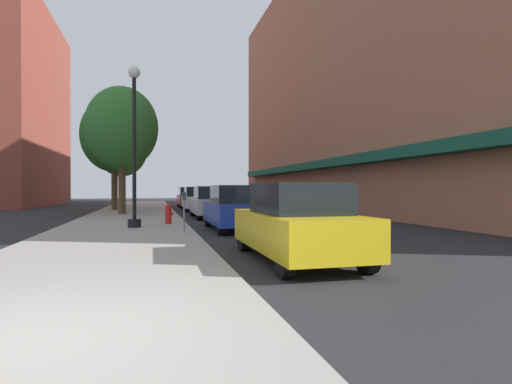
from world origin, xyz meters
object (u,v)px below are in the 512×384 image
object	(u,v)px
car_yellow	(297,223)
car_white	(197,199)
car_red	(189,197)
fire_hydrant	(168,214)
lamppost	(134,143)
tree_near	(114,135)
tree_mid	(122,128)
parking_meter_near	(184,206)
car_blue	(235,208)
tree_far	(122,148)
car_silver	(211,203)

from	to	relation	value
car_yellow	car_white	bearing A→B (deg)	87.80
car_red	car_yellow	bearing A→B (deg)	-92.28
car_white	car_red	xyz separation A→B (m)	(0.00, 5.73, 0.00)
car_yellow	car_red	bearing A→B (deg)	87.80
fire_hydrant	car_red	size ratio (longest dim) A/B	0.18
lamppost	tree_near	bearing A→B (deg)	97.84
tree_mid	parking_meter_near	bearing A→B (deg)	-75.37
tree_mid	car_blue	distance (m)	10.93
parking_meter_near	tree_far	world-z (taller)	tree_far
tree_mid	car_yellow	xyz separation A→B (m)	(4.61, -15.70, -4.13)
lamppost	car_silver	distance (m)	7.17
tree_near	car_yellow	distance (m)	21.61
fire_hydrant	tree_far	xyz separation A→B (m)	(-2.93, 16.78, 4.25)
car_blue	car_silver	size ratio (longest dim) A/B	1.00
tree_near	tree_far	bearing A→B (deg)	88.39
lamppost	fire_hydrant	world-z (taller)	lamppost
lamppost	tree_mid	world-z (taller)	tree_mid
tree_far	lamppost	bearing A→B (deg)	-84.69
tree_near	car_yellow	world-z (taller)	tree_near
fire_hydrant	car_blue	xyz separation A→B (m)	(2.34, -1.85, 0.29)
tree_far	car_white	bearing A→B (deg)	-45.81
car_blue	car_white	bearing A→B (deg)	91.48
parking_meter_near	tree_near	size ratio (longest dim) A/B	0.17
lamppost	car_white	world-z (taller)	lamppost
parking_meter_near	car_silver	size ratio (longest dim) A/B	0.30
tree_far	car_silver	world-z (taller)	tree_far
car_white	tree_far	bearing A→B (deg)	132.62
tree_far	car_yellow	bearing A→B (deg)	-78.22
lamppost	parking_meter_near	xyz separation A→B (m)	(1.66, -1.84, -2.25)
parking_meter_near	tree_mid	size ratio (longest dim) A/B	0.18
car_yellow	car_white	world-z (taller)	same
lamppost	fire_hydrant	size ratio (longest dim) A/B	7.47
tree_near	car_red	distance (m)	8.63
parking_meter_near	car_blue	xyz separation A→B (m)	(1.95, 1.17, -0.14)
parking_meter_near	car_silver	distance (m)	7.81
tree_far	car_red	distance (m)	6.60
parking_meter_near	car_silver	bearing A→B (deg)	75.54
fire_hydrant	tree_mid	size ratio (longest dim) A/B	0.11
lamppost	tree_mid	distance (m)	8.58
fire_hydrant	car_yellow	size ratio (longest dim) A/B	0.18
fire_hydrant	car_blue	size ratio (longest dim) A/B	0.18
tree_mid	car_yellow	world-z (taller)	tree_mid
lamppost	fire_hydrant	bearing A→B (deg)	43.05
car_red	car_white	bearing A→B (deg)	-92.28
car_yellow	tree_mid	bearing A→B (deg)	104.16
tree_mid	tree_far	xyz separation A→B (m)	(-0.67, 9.62, -0.17)
lamppost	car_blue	size ratio (longest dim) A/B	1.37
tree_near	tree_mid	bearing A→B (deg)	-80.44
fire_hydrant	tree_mid	bearing A→B (deg)	107.55
lamppost	car_white	size ratio (longest dim) A/B	1.37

